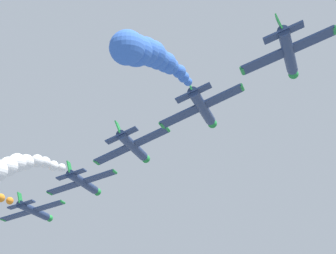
# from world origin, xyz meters

# --- Properties ---
(airplane_lead) EXTENTS (9.40, 10.35, 3.08)m
(airplane_lead) POSITION_xyz_m (-24.80, 19.65, 78.46)
(airplane_lead) COLOR navy
(airplane_left_inner) EXTENTS (9.35, 10.35, 3.19)m
(airplane_left_inner) POSITION_xyz_m (-14.73, 12.58, 80.29)
(airplane_left_inner) COLOR navy
(airplane_right_inner) EXTENTS (9.02, 10.35, 3.85)m
(airplane_right_inner) POSITION_xyz_m (-5.12, 3.42, 81.82)
(airplane_right_inner) COLOR navy
(airplane_left_outer) EXTENTS (9.02, 10.35, 3.87)m
(airplane_left_outer) POSITION_xyz_m (4.70, -3.86, 83.20)
(airplane_left_outer) COLOR navy
(smoke_trail_left_outer) EXTENTS (2.80, 18.24, 5.48)m
(smoke_trail_left_outer) POSITION_xyz_m (4.21, -23.13, 80.85)
(smoke_trail_left_outer) COLOR blue
(airplane_right_outer) EXTENTS (9.11, 10.35, 3.61)m
(airplane_right_outer) POSITION_xyz_m (14.38, -10.72, 85.39)
(airplane_right_outer) COLOR navy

